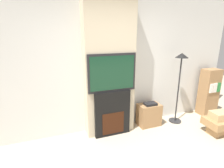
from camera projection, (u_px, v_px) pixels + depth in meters
wall_back at (106, 65)px, 3.47m from camera, size 6.00×0.06×2.70m
chimney_breast at (109, 67)px, 3.31m from camera, size 0.97×0.30×2.70m
fireplace at (112, 113)px, 3.42m from camera, size 0.71×0.15×0.91m
television at (112, 73)px, 3.20m from camera, size 0.92×0.07×0.71m
floor_lamp at (180, 73)px, 3.74m from camera, size 0.28×0.28×1.57m
box_stack at (218, 123)px, 3.48m from camera, size 0.49×0.46×0.48m
media_stand at (149, 114)px, 3.83m from camera, size 0.48×0.31×0.53m
bookshelf at (209, 92)px, 4.31m from camera, size 0.42×0.31×1.15m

